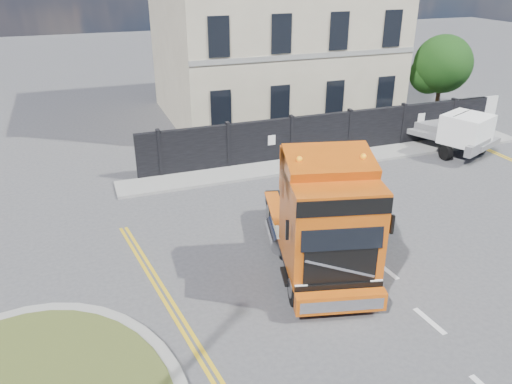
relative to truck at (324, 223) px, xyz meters
name	(u,v)px	position (x,y,z in m)	size (l,w,h in m)	color
ground	(290,282)	(-1.05, -0.13, -1.67)	(120.00, 120.00, 0.00)	#424244
hoarding_fence	(340,133)	(5.50, 8.87, -0.67)	(18.80, 0.25, 2.00)	black
georgian_building	(272,13)	(4.95, 16.37, 4.10)	(12.30, 10.30, 12.80)	beige
tree	(440,67)	(13.32, 11.97, 1.37)	(3.20, 3.20, 4.80)	#382619
pavement_far	(338,159)	(4.95, 7.97, -1.61)	(20.00, 1.60, 0.12)	gray
truck	(324,223)	(0.00, 0.00, 0.00)	(3.74, 6.61, 3.74)	black
flatbed_pickup	(457,131)	(10.62, 6.94, -0.58)	(3.68, 5.36, 2.03)	slate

